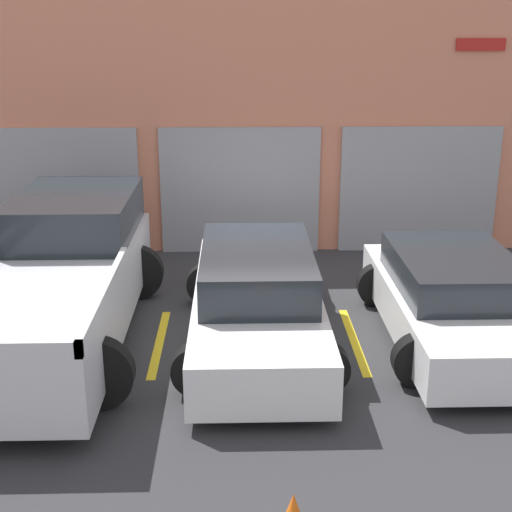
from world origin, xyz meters
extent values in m
plane|color=#2D2D30|center=(0.00, 0.00, 0.00)|extent=(28.00, 28.00, 0.00)
cube|color=#D17A5B|center=(0.00, 3.30, 2.67)|extent=(15.16, 0.60, 5.34)
cube|color=#939399|center=(-3.62, 2.96, 1.20)|extent=(3.02, 0.08, 2.41)
cube|color=#939399|center=(-0.20, 2.96, 1.20)|extent=(3.02, 0.08, 2.41)
cube|color=#939399|center=(3.22, 2.96, 1.20)|extent=(3.02, 0.08, 2.41)
cube|color=#B21E19|center=(4.17, 2.97, 3.87)|extent=(0.90, 0.03, 0.22)
cube|color=silver|center=(-2.73, -1.21, 0.69)|extent=(1.90, 5.58, 0.90)
cube|color=#1E2328|center=(-2.73, 0.32, 1.46)|extent=(1.75, 2.51, 0.65)
cube|color=silver|center=(-1.82, -2.47, 1.23)|extent=(0.08, 3.07, 0.18)
cylinder|color=black|center=(-3.57, 0.52, 0.44)|extent=(0.87, 0.22, 0.87)
cylinder|color=black|center=(-1.89, 0.52, 0.44)|extent=(0.87, 0.22, 0.87)
cylinder|color=black|center=(-1.89, -2.94, 0.44)|extent=(0.87, 0.22, 0.87)
cube|color=white|center=(0.00, -1.21, 0.47)|extent=(1.70, 4.72, 0.65)
cube|color=#1E2328|center=(0.00, -1.09, 1.06)|extent=(1.50, 2.60, 0.54)
cylinder|color=black|center=(-0.74, 0.25, 0.33)|extent=(0.65, 0.22, 0.65)
cylinder|color=black|center=(0.74, 0.25, 0.33)|extent=(0.65, 0.22, 0.65)
cylinder|color=black|center=(-0.74, -2.68, 0.33)|extent=(0.65, 0.22, 0.65)
cylinder|color=black|center=(0.74, -2.68, 0.33)|extent=(0.65, 0.22, 0.65)
cube|color=white|center=(2.73, -1.21, 0.45)|extent=(1.79, 4.22, 0.60)
cube|color=#1E2328|center=(2.73, -1.11, 0.99)|extent=(1.58, 2.32, 0.47)
cylinder|color=black|center=(1.95, 0.10, 0.34)|extent=(0.67, 0.22, 0.67)
cylinder|color=black|center=(3.52, 0.10, 0.34)|extent=(0.67, 0.22, 0.67)
cylinder|color=black|center=(1.95, -2.52, 0.34)|extent=(0.67, 0.22, 0.67)
cube|color=gold|center=(-1.37, -1.21, 0.00)|extent=(0.12, 2.20, 0.01)
cube|color=gold|center=(1.37, -1.21, 0.00)|extent=(0.12, 2.20, 0.01)
camera|label=1|loc=(-0.27, -10.31, 4.27)|focal=50.00mm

